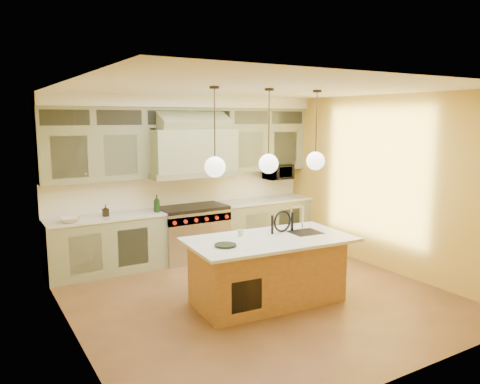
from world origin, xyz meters
TOP-DOWN VIEW (x-y plane):
  - floor at (0.00, 0.00)m, footprint 5.00×5.00m
  - ceiling at (0.00, 0.00)m, footprint 5.00×5.00m
  - wall_back at (0.00, 2.50)m, footprint 5.00×0.00m
  - wall_front at (0.00, -2.50)m, footprint 5.00×0.00m
  - wall_left at (-2.50, 0.00)m, footprint 0.00×5.00m
  - wall_right at (2.50, 0.00)m, footprint 0.00×5.00m
  - back_cabinetry at (0.00, 2.23)m, footprint 5.00×0.77m
  - range at (0.00, 2.14)m, footprint 1.20×0.74m
  - kitchen_island at (0.00, -0.25)m, footprint 2.30×1.35m
  - counter_stool at (0.35, -0.27)m, footprint 0.46×0.46m
  - microwave at (1.95, 2.25)m, footprint 0.54×0.37m
  - oil_bottle_a at (-0.70, 2.06)m, footprint 0.13×0.13m
  - oil_bottle_b at (-1.54, 2.15)m, footprint 0.10×0.10m
  - fruit_bowl at (-2.12, 1.99)m, footprint 0.35×0.35m
  - cup at (-0.28, 0.00)m, footprint 0.10×0.10m
  - pendant_left at (-0.80, -0.25)m, footprint 0.26×0.26m
  - pendant_center at (-0.00, -0.25)m, footprint 0.26×0.26m
  - pendant_right at (0.80, -0.25)m, footprint 0.26×0.26m

SIDE VIEW (x-z plane):
  - floor at x=0.00m, z-range 0.00..0.00m
  - kitchen_island at x=0.00m, z-range -0.20..1.15m
  - range at x=0.00m, z-range 0.01..0.97m
  - counter_stool at x=0.35m, z-range 0.09..1.32m
  - cup at x=-0.28m, z-range 0.92..1.01m
  - fruit_bowl at x=-2.12m, z-range 0.94..1.02m
  - oil_bottle_b at x=-1.54m, z-range 0.94..1.13m
  - oil_bottle_a at x=-0.70m, z-range 0.94..1.24m
  - back_cabinetry at x=0.00m, z-range -0.02..2.88m
  - microwave at x=1.95m, z-range 1.30..1.60m
  - wall_back at x=0.00m, z-range -1.05..3.95m
  - wall_front at x=0.00m, z-range -1.05..3.95m
  - wall_left at x=-2.50m, z-range -1.05..3.95m
  - wall_right at x=2.50m, z-range -1.05..3.95m
  - pendant_left at x=-0.80m, z-range 1.39..2.50m
  - pendant_center at x=0.00m, z-range 1.39..2.50m
  - pendant_right at x=0.80m, z-range 1.39..2.50m
  - ceiling at x=0.00m, z-range 2.90..2.90m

